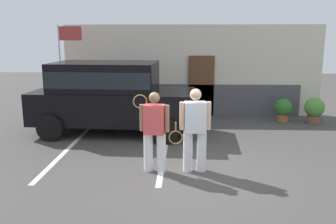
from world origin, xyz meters
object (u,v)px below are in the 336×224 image
tennis_player_man (154,131)px  tennis_player_woman (195,129)px  potted_plant_secondary (314,109)px  parked_suv (111,94)px  potted_plant_by_porch (283,109)px  flag_pole (65,55)px

tennis_player_man → tennis_player_woman: tennis_player_woman is taller
tennis_player_woman → potted_plant_secondary: bearing=-136.8°
parked_suv → tennis_player_woman: 3.76m
tennis_player_man → tennis_player_woman: size_ratio=0.96×
potted_plant_by_porch → parked_suv: bearing=-162.9°
tennis_player_man → potted_plant_secondary: size_ratio=2.00×
tennis_player_man → tennis_player_woman: bearing=-170.0°
potted_plant_by_porch → potted_plant_secondary: size_ratio=0.90×
tennis_player_woman → potted_plant_secondary: (3.98, 4.38, -0.44)m
potted_plant_secondary → tennis_player_man: bearing=-137.4°
tennis_player_woman → potted_plant_secondary: 5.93m
potted_plant_by_porch → potted_plant_secondary: 0.96m
tennis_player_man → potted_plant_secondary: 6.55m
flag_pole → potted_plant_secondary: bearing=-1.7°
tennis_player_man → potted_plant_by_porch: size_ratio=2.24×
potted_plant_secondary → flag_pole: (-8.13, 0.24, 1.70)m
parked_suv → potted_plant_secondary: (6.31, 1.44, -0.68)m
tennis_player_woman → flag_pole: (-4.16, 4.62, 1.26)m
tennis_player_man → potted_plant_by_porch: bearing=-122.8°
tennis_player_man → flag_pole: 5.87m
flag_pole → tennis_player_man: bearing=-54.5°
tennis_player_man → potted_plant_secondary: tennis_player_man is taller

